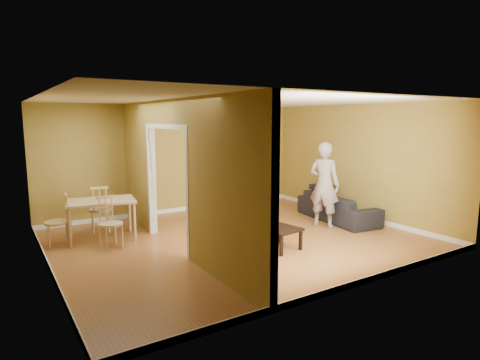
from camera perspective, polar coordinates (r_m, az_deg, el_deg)
name	(u,v)px	position (r m, az deg, el deg)	size (l,w,h in m)	color
room_shell	(237,172)	(7.45, -0.48, 1.20)	(6.50, 6.50, 6.50)	#A9512C
partition	(177,176)	(6.90, -8.97, 0.50)	(0.22, 5.50, 2.60)	olive
wall_speaker	(231,133)	(10.47, -1.29, 6.64)	(0.10, 0.10, 0.10)	black
sofa	(338,203)	(9.31, 13.74, -3.18)	(0.89, 2.08, 0.79)	black
person	(324,177)	(8.58, 11.93, 0.38)	(0.60, 0.77, 2.12)	slate
bookshelf	(229,173)	(10.42, -1.58, 1.05)	(0.75, 0.33, 1.78)	white
paper_box_teal	(228,175)	(10.36, -1.76, 0.65)	(0.40, 0.26, 0.20)	#156B5E
paper_box_navy_b	(229,161)	(10.33, -1.61, 2.67)	(0.46, 0.30, 0.24)	navy
paper_box_navy_c	(230,154)	(10.33, -1.38, 3.75)	(0.41, 0.26, 0.21)	navy
coffee_table	(281,231)	(7.08, 5.84, -7.25)	(0.59, 0.59, 0.39)	black
game_controller	(274,227)	(7.04, 4.81, -6.70)	(0.16, 0.04, 0.03)	white
dining_table	(101,204)	(8.00, -19.17, -3.25)	(1.22, 0.81, 0.76)	tan
chair_left	(57,221)	(7.86, -24.56, -5.30)	(0.44, 0.44, 0.96)	tan
chair_near	(110,222)	(7.47, -17.96, -5.76)	(0.42, 0.42, 0.92)	tan
chair_far	(100,208)	(8.61, -19.31, -3.82)	(0.44, 0.44, 0.96)	tan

